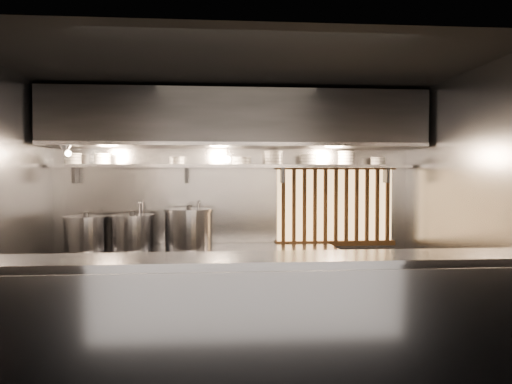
{
  "coord_description": "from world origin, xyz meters",
  "views": [
    {
      "loc": [
        -0.27,
        -4.85,
        1.78
      ],
      "look_at": [
        0.19,
        0.55,
        1.59
      ],
      "focal_mm": 35.0,
      "sensor_mm": 36.0,
      "label": 1
    }
  ],
  "objects": [
    {
      "name": "bowl_stack_1",
      "position": [
        -1.6,
        1.32,
        1.97
      ],
      "size": [
        0.22,
        0.22,
        0.13
      ],
      "color": "white",
      "rests_on": "bowl_shelf"
    },
    {
      "name": "exhaust_hood",
      "position": [
        0.0,
        1.1,
        2.42
      ],
      "size": [
        4.4,
        0.81,
        0.65
      ],
      "color": "#2D2D30",
      "rests_on": "ceiling"
    },
    {
      "name": "bowl_stack_0",
      "position": [
        -1.95,
        1.32,
        1.97
      ],
      "size": [
        0.21,
        0.21,
        0.13
      ],
      "color": "white",
      "rests_on": "bowl_shelf"
    },
    {
      "name": "bowl_stack_2",
      "position": [
        -0.71,
        1.32,
        1.95
      ],
      "size": [
        0.2,
        0.2,
        0.09
      ],
      "color": "white",
      "rests_on": "bowl_shelf"
    },
    {
      "name": "wall_right",
      "position": [
        2.25,
        0.0,
        1.4
      ],
      "size": [
        0.0,
        3.0,
        3.0
      ],
      "primitive_type": "plane",
      "rotation": [
        1.57,
        0.0,
        -1.57
      ],
      "color": "gray",
      "rests_on": "floor"
    },
    {
      "name": "pendant_bulb",
      "position": [
        -0.1,
        1.2,
        1.96
      ],
      "size": [
        0.09,
        0.09,
        0.19
      ],
      "color": "#2D2D30",
      "rests_on": "exhaust_hood"
    },
    {
      "name": "stock_pot_right",
      "position": [
        -0.56,
        1.12,
        1.14
      ],
      "size": [
        0.62,
        0.62,
        0.51
      ],
      "rotation": [
        0.0,
        0.0,
        -0.05
      ],
      "color": "#99999E",
      "rests_on": "cooking_bench"
    },
    {
      "name": "faucet_left",
      "position": [
        -1.15,
        1.37,
        1.31
      ],
      "size": [
        0.04,
        0.3,
        0.5
      ],
      "color": "silver",
      "rests_on": "wall_back"
    },
    {
      "name": "stock_pot_mid",
      "position": [
        -1.22,
        1.08,
        1.11
      ],
      "size": [
        0.6,
        0.6,
        0.45
      ],
      "rotation": [
        0.0,
        0.0,
        0.16
      ],
      "color": "#99999E",
      "rests_on": "cooking_bench"
    },
    {
      "name": "cooking_bench",
      "position": [
        -0.3,
        1.13,
        0.45
      ],
      "size": [
        3.0,
        0.7,
        0.9
      ],
      "primitive_type": "cube",
      "color": "#99999E",
      "rests_on": "floor"
    },
    {
      "name": "bowl_stack_4",
      "position": [
        0.48,
        1.32,
        1.98
      ],
      "size": [
        0.24,
        0.24,
        0.17
      ],
      "color": "white",
      "rests_on": "bowl_shelf"
    },
    {
      "name": "bowl_stack_5",
      "position": [
        0.91,
        1.32,
        1.97
      ],
      "size": [
        0.23,
        0.23,
        0.13
      ],
      "color": "white",
      "rests_on": "bowl_shelf"
    },
    {
      "name": "floor",
      "position": [
        0.0,
        0.0,
        0.0
      ],
      "size": [
        4.5,
        4.5,
        0.0
      ],
      "primitive_type": "plane",
      "color": "black",
      "rests_on": "ground"
    },
    {
      "name": "bowl_stack_3",
      "position": [
        0.08,
        1.32,
        1.95
      ],
      "size": [
        0.25,
        0.25,
        0.09
      ],
      "color": "white",
      "rests_on": "bowl_shelf"
    },
    {
      "name": "faucet_right",
      "position": [
        -0.45,
        1.37,
        1.31
      ],
      "size": [
        0.04,
        0.3,
        0.5
      ],
      "color": "silver",
      "rests_on": "wall_back"
    },
    {
      "name": "serving_counter",
      "position": [
        0.0,
        -0.96,
        0.57
      ],
      "size": [
        4.5,
        0.56,
        1.13
      ],
      "color": "#99999E",
      "rests_on": "floor"
    },
    {
      "name": "ceiling",
      "position": [
        0.0,
        0.0,
        2.8
      ],
      "size": [
        4.5,
        4.5,
        0.0
      ],
      "primitive_type": "plane",
      "rotation": [
        3.14,
        0.0,
        0.0
      ],
      "color": "black",
      "rests_on": "wall_back"
    },
    {
      "name": "bowl_shelf",
      "position": [
        0.0,
        1.32,
        1.88
      ],
      "size": [
        4.4,
        0.34,
        0.04
      ],
      "primitive_type": "cube",
      "color": "#99999E",
      "rests_on": "wall_back"
    },
    {
      "name": "wood_screen",
      "position": [
        1.3,
        1.45,
        1.38
      ],
      "size": [
        1.56,
        0.09,
        1.04
      ],
      "color": "#FFC172",
      "rests_on": "wall_back"
    },
    {
      "name": "bowl_stack_7",
      "position": [
        1.81,
        1.32,
        1.95
      ],
      "size": [
        0.2,
        0.2,
        0.09
      ],
      "color": "white",
      "rests_on": "bowl_shelf"
    },
    {
      "name": "stock_pot_left",
      "position": [
        -1.75,
        1.09,
        1.1
      ],
      "size": [
        0.59,
        0.59,
        0.43
      ],
      "rotation": [
        0.0,
        0.0,
        0.15
      ],
      "color": "#99999E",
      "rests_on": "cooking_bench"
    },
    {
      "name": "bowl_stack_6",
      "position": [
        1.4,
        1.32,
        1.98
      ],
      "size": [
        0.21,
        0.21,
        0.17
      ],
      "color": "white",
      "rests_on": "bowl_shelf"
    },
    {
      "name": "wall_left",
      "position": [
        -2.25,
        0.0,
        1.4
      ],
      "size": [
        0.0,
        3.0,
        3.0
      ],
      "primitive_type": "plane",
      "rotation": [
        1.57,
        0.0,
        1.57
      ],
      "color": "gray",
      "rests_on": "floor"
    },
    {
      "name": "wall_back",
      "position": [
        0.0,
        1.5,
        1.4
      ],
      "size": [
        4.5,
        0.0,
        4.5
      ],
      "primitive_type": "plane",
      "rotation": [
        1.57,
        0.0,
        0.0
      ],
      "color": "gray",
      "rests_on": "floor"
    },
    {
      "name": "heat_lamp",
      "position": [
        -1.9,
        0.85,
        2.07
      ],
      "size": [
        0.25,
        0.35,
        0.2
      ],
      "color": "#99999E",
      "rests_on": "exhaust_hood"
    }
  ]
}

